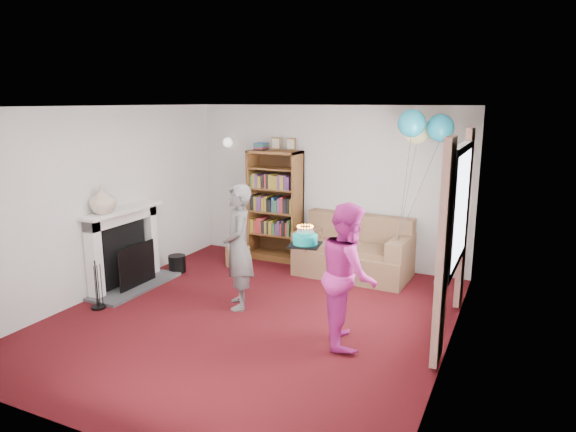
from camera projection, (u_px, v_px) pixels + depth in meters
The scene contains 16 objects.
ground at pixel (253, 317), 6.20m from camera, with size 5.00×5.00×0.00m, color #350A08.
wall_back at pixel (328, 185), 8.15m from camera, with size 4.50×0.02×2.50m, color silver.
wall_left at pixel (103, 201), 6.87m from camera, with size 0.02×5.00×2.50m, color silver.
wall_right at pixel (454, 239), 4.99m from camera, with size 0.02×5.00×2.50m, color silver.
ceiling at pixel (249, 106), 5.66m from camera, with size 4.50×5.00×0.01m, color white.
fireplace at pixel (127, 252), 7.13m from camera, with size 0.55×1.80×1.12m.
window_bay at pixel (456, 229), 5.56m from camera, with size 0.14×2.02×2.20m.
wall_sconce at pixel (228, 142), 8.61m from camera, with size 0.16×0.23×0.16m.
bookcase at pixel (276, 206), 8.39m from camera, with size 0.85×0.42×2.00m.
sofa at pixel (355, 253), 7.71m from camera, with size 1.65×0.87×0.87m.
wicker_basket at pixel (238, 255), 8.15m from camera, with size 0.39×0.39×0.35m.
person_striped at pixel (238, 247), 6.37m from camera, with size 0.57×0.38×1.57m, color black.
person_magenta at pixel (348, 274), 5.43m from camera, with size 0.75×0.58×1.54m, color #CB2894.
birthday_cake at pixel (305, 240), 5.56m from camera, with size 0.32×0.32×0.22m.
balloons at pixel (423, 128), 6.71m from camera, with size 0.69×0.74×1.80m.
mantel_vase at pixel (103, 200), 6.66m from camera, with size 0.35×0.35×0.36m, color beige.
Camera 1 is at (2.85, -5.05, 2.56)m, focal length 32.00 mm.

